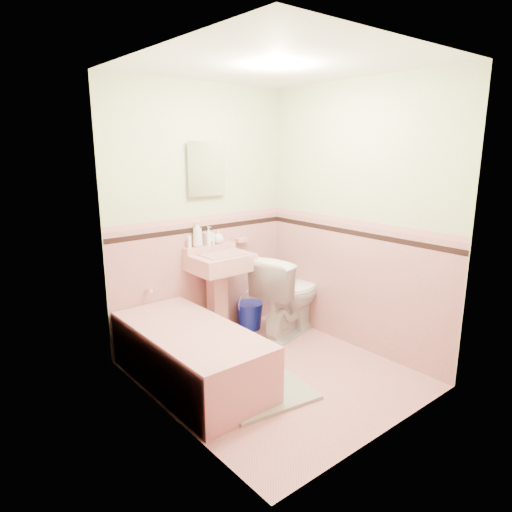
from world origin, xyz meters
TOP-DOWN VIEW (x-y plane):
  - floor at (0.00, 0.00)m, footprint 2.20×2.20m
  - ceiling at (0.00, 0.00)m, footprint 2.20×2.20m
  - wall_back at (0.00, 1.10)m, footprint 2.50×0.00m
  - wall_front at (0.00, -1.10)m, footprint 2.50×0.00m
  - wall_left at (-1.00, 0.00)m, footprint 0.00×2.50m
  - wall_right at (1.00, 0.00)m, footprint 0.00×2.50m
  - wainscot_back at (0.00, 1.09)m, footprint 2.00×0.00m
  - wainscot_front at (0.00, -1.09)m, footprint 2.00×0.00m
  - wainscot_left at (-0.99, 0.00)m, footprint 0.00×2.20m
  - wainscot_right at (0.99, 0.00)m, footprint 0.00×2.20m
  - accent_back at (0.00, 1.08)m, footprint 2.00×0.00m
  - accent_front at (0.00, -1.08)m, footprint 2.00×0.00m
  - accent_left at (-0.98, 0.00)m, footprint 0.00×2.20m
  - accent_right at (0.98, 0.00)m, footprint 0.00×2.20m
  - cap_back at (0.00, 1.08)m, footprint 2.00×0.00m
  - cap_front at (0.00, -1.08)m, footprint 2.00×0.00m
  - cap_left at (-0.98, 0.00)m, footprint 0.00×2.20m
  - cap_right at (0.98, 0.00)m, footprint 0.00×2.20m
  - bathtub at (-0.63, 0.33)m, footprint 0.70×1.50m
  - tub_faucet at (-0.63, 1.05)m, footprint 0.04×0.12m
  - sink at (0.05, 0.86)m, footprint 0.57×0.48m
  - sink_faucet at (0.05, 1.00)m, footprint 0.02×0.02m
  - medicine_cabinet at (0.05, 1.07)m, footprint 0.38×0.04m
  - soap_dish at (0.47, 1.06)m, footprint 0.13×0.07m
  - soap_bottle_left at (-0.09, 1.04)m, footprint 0.13×0.13m
  - soap_bottle_mid at (0.04, 1.04)m, footprint 0.08×0.09m
  - soap_bottle_right at (0.16, 1.04)m, footprint 0.12×0.12m
  - tube at (-0.18, 1.04)m, footprint 0.04×0.04m
  - toilet at (0.71, 0.58)m, footprint 0.91×0.65m
  - bucket at (0.46, 0.92)m, footprint 0.38×0.38m
  - bath_mat at (-0.30, -0.25)m, footprint 0.80×0.59m
  - shoe at (-0.39, -0.15)m, footprint 0.17×0.10m

SIDE VIEW (x-z plane):
  - floor at x=0.00m, z-range 0.00..0.00m
  - bath_mat at x=-0.30m, z-range 0.00..0.03m
  - shoe at x=-0.39m, z-range 0.03..0.09m
  - bucket at x=0.46m, z-range 0.00..0.29m
  - bathtub at x=-0.63m, z-range 0.00..0.45m
  - toilet at x=0.71m, z-range 0.00..0.84m
  - sink at x=0.05m, z-range 0.00..0.90m
  - wainscot_back at x=0.00m, z-range -0.40..1.60m
  - wainscot_front at x=0.00m, z-range -0.40..1.60m
  - wainscot_left at x=-0.99m, z-range -0.50..1.70m
  - wainscot_right at x=0.99m, z-range -0.50..1.70m
  - tub_faucet at x=-0.63m, z-range 0.61..0.65m
  - sink_faucet at x=0.05m, z-range 0.90..1.00m
  - soap_dish at x=0.47m, z-range 0.93..0.97m
  - tube at x=-0.18m, z-range 0.96..1.08m
  - soap_bottle_right at x=0.16m, z-range 0.96..1.10m
  - soap_bottle_mid at x=0.04m, z-range 0.96..1.14m
  - soap_bottle_left at x=-0.09m, z-range 0.96..1.21m
  - accent_left at x=-0.98m, z-range 0.02..2.22m
  - accent_right at x=0.98m, z-range 0.02..2.22m
  - accent_back at x=0.00m, z-range 0.12..2.12m
  - accent_front at x=0.00m, z-range 0.12..2.12m
  - cap_back at x=0.00m, z-range 0.22..2.22m
  - cap_front at x=0.00m, z-range 0.22..2.22m
  - cap_left at x=-0.98m, z-range 0.12..2.32m
  - cap_right at x=0.98m, z-range 0.12..2.32m
  - wall_back at x=0.00m, z-range 0.00..2.50m
  - wall_front at x=0.00m, z-range 0.00..2.50m
  - wall_left at x=-1.00m, z-range 0.00..2.50m
  - wall_right at x=1.00m, z-range 0.00..2.50m
  - medicine_cabinet at x=0.05m, z-range 1.46..1.94m
  - ceiling at x=0.00m, z-range 2.50..2.50m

